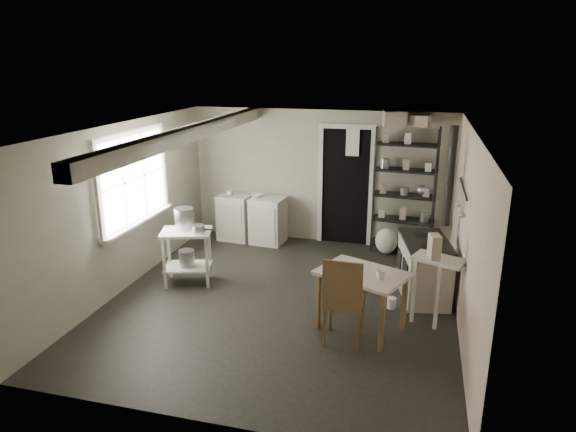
% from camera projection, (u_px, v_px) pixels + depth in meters
% --- Properties ---
extents(floor, '(5.00, 5.00, 0.00)m').
position_uv_depth(floor, '(282.00, 301.00, 6.89)').
color(floor, black).
rests_on(floor, ground).
extents(ceiling, '(5.00, 5.00, 0.00)m').
position_uv_depth(ceiling, '(282.00, 128.00, 6.21)').
color(ceiling, silver).
rests_on(ceiling, wall_back).
extents(wall_back, '(4.50, 0.02, 2.30)m').
position_uv_depth(wall_back, '(320.00, 177.00, 8.86)').
color(wall_back, '#A4A08C').
rests_on(wall_back, ground).
extents(wall_front, '(4.50, 0.02, 2.30)m').
position_uv_depth(wall_front, '(203.00, 306.00, 4.24)').
color(wall_front, '#A4A08C').
rests_on(wall_front, ground).
extents(wall_left, '(0.02, 5.00, 2.30)m').
position_uv_depth(wall_left, '(125.00, 207.00, 7.09)').
color(wall_left, '#A4A08C').
rests_on(wall_left, ground).
extents(wall_right, '(0.02, 5.00, 2.30)m').
position_uv_depth(wall_right, '(467.00, 233.00, 6.01)').
color(wall_right, '#A4A08C').
rests_on(wall_right, ground).
extents(window, '(0.12, 1.76, 1.28)m').
position_uv_depth(window, '(133.00, 179.00, 7.17)').
color(window, beige).
rests_on(window, wall_left).
extents(doorway, '(0.96, 0.10, 2.08)m').
position_uv_depth(doorway, '(345.00, 188.00, 8.77)').
color(doorway, beige).
rests_on(doorway, ground).
extents(ceiling_beam, '(0.18, 5.00, 0.18)m').
position_uv_depth(ceiling_beam, '(191.00, 133.00, 6.53)').
color(ceiling_beam, beige).
rests_on(ceiling_beam, ceiling).
extents(wallpaper_panel, '(0.01, 5.00, 2.30)m').
position_uv_depth(wallpaper_panel, '(466.00, 233.00, 6.01)').
color(wallpaper_panel, beige).
rests_on(wallpaper_panel, wall_right).
extents(utensil_rail, '(0.06, 1.20, 0.44)m').
position_uv_depth(utensil_rail, '(462.00, 188.00, 6.46)').
color(utensil_rail, '#B7B7B9').
rests_on(utensil_rail, wall_right).
extents(prep_table, '(0.81, 0.68, 0.79)m').
position_uv_depth(prep_table, '(188.00, 257.00, 7.33)').
color(prep_table, beige).
rests_on(prep_table, ground).
extents(stockpot, '(0.28, 0.28, 0.29)m').
position_uv_depth(stockpot, '(184.00, 218.00, 7.29)').
color(stockpot, '#B7B7B9').
rests_on(stockpot, prep_table).
extents(saucepan, '(0.21, 0.21, 0.10)m').
position_uv_depth(saucepan, '(198.00, 229.00, 7.12)').
color(saucepan, '#B7B7B9').
rests_on(saucepan, prep_table).
extents(bucket, '(0.27, 0.27, 0.24)m').
position_uv_depth(bucket, '(187.00, 258.00, 7.31)').
color(bucket, '#B7B7B9').
rests_on(bucket, prep_table).
extents(base_cabinets, '(1.27, 0.63, 0.81)m').
position_uv_depth(base_cabinets, '(252.00, 216.00, 9.05)').
color(base_cabinets, beige).
rests_on(base_cabinets, ground).
extents(mixing_bowl, '(0.35, 0.35, 0.07)m').
position_uv_depth(mixing_bowl, '(256.00, 189.00, 8.87)').
color(mixing_bowl, silver).
rests_on(mixing_bowl, base_cabinets).
extents(counter_cup, '(0.14, 0.14, 0.09)m').
position_uv_depth(counter_cup, '(230.00, 187.00, 8.93)').
color(counter_cup, silver).
rests_on(counter_cup, base_cabinets).
extents(shelf_rack, '(1.02, 0.47, 2.09)m').
position_uv_depth(shelf_rack, '(404.00, 197.00, 8.39)').
color(shelf_rack, black).
rests_on(shelf_rack, ground).
extents(shelf_jar, '(0.08, 0.08, 0.17)m').
position_uv_depth(shelf_jar, '(385.00, 170.00, 8.41)').
color(shelf_jar, silver).
rests_on(shelf_jar, shelf_rack).
extents(storage_box_a, '(0.41, 0.37, 0.24)m').
position_uv_depth(storage_box_a, '(394.00, 131.00, 8.10)').
color(storage_box_a, '#C2B19C').
rests_on(storage_box_a, shelf_rack).
extents(storage_box_b, '(0.32, 0.30, 0.18)m').
position_uv_depth(storage_box_b, '(419.00, 133.00, 8.07)').
color(storage_box_b, '#C2B19C').
rests_on(storage_box_b, shelf_rack).
extents(stove, '(0.77, 1.13, 0.81)m').
position_uv_depth(stove, '(424.00, 266.00, 6.89)').
color(stove, beige).
rests_on(stove, ground).
extents(stovepipe, '(0.13, 0.13, 1.50)m').
position_uv_depth(stovepipe, '(450.00, 177.00, 6.90)').
color(stovepipe, black).
rests_on(stovepipe, stove).
extents(side_ledge, '(0.67, 0.52, 0.91)m').
position_uv_depth(side_ledge, '(436.00, 296.00, 6.05)').
color(side_ledge, beige).
rests_on(side_ledge, ground).
extents(oats_box, '(0.16, 0.21, 0.28)m').
position_uv_depth(oats_box, '(434.00, 250.00, 5.88)').
color(oats_box, '#C2B19C').
rests_on(oats_box, side_ledge).
extents(work_table, '(1.17, 1.02, 0.74)m').
position_uv_depth(work_table, '(361.00, 301.00, 6.04)').
color(work_table, beige).
rests_on(work_table, ground).
extents(table_cup, '(0.13, 0.13, 0.10)m').
position_uv_depth(table_cup, '(380.00, 273.00, 5.74)').
color(table_cup, silver).
rests_on(table_cup, work_table).
extents(chair, '(0.44, 0.47, 1.06)m').
position_uv_depth(chair, '(345.00, 302.00, 5.78)').
color(chair, brown).
rests_on(chair, ground).
extents(flour_sack, '(0.38, 0.33, 0.43)m').
position_uv_depth(flour_sack, '(386.00, 240.00, 8.49)').
color(flour_sack, silver).
rests_on(flour_sack, ground).
extents(floor_crock, '(0.14, 0.14, 0.15)m').
position_uv_depth(floor_crock, '(392.00, 303.00, 6.66)').
color(floor_crock, silver).
rests_on(floor_crock, ground).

